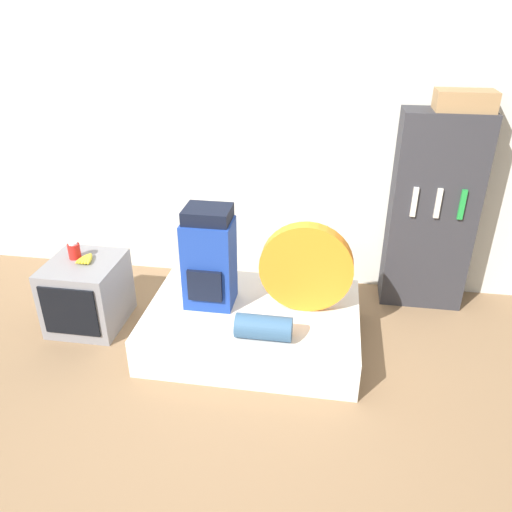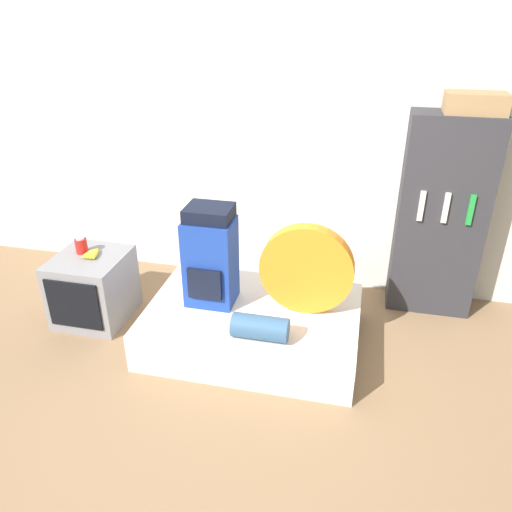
{
  "view_description": "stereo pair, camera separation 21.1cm",
  "coord_description": "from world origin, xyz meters",
  "views": [
    {
      "loc": [
        0.67,
        -2.36,
        2.4
      ],
      "look_at": [
        0.17,
        0.77,
        0.76
      ],
      "focal_mm": 35.0,
      "sensor_mm": 36.0,
      "label": 1
    },
    {
      "loc": [
        0.88,
        -2.32,
        2.4
      ],
      "look_at": [
        0.17,
        0.77,
        0.76
      ],
      "focal_mm": 35.0,
      "sensor_mm": 36.0,
      "label": 2
    }
  ],
  "objects": [
    {
      "name": "sleeping_roll",
      "position": [
        0.28,
        0.42,
        0.39
      ],
      "size": [
        0.39,
        0.17,
        0.17
      ],
      "color": "#33567A",
      "rests_on": "bed"
    },
    {
      "name": "wall_back",
      "position": [
        0.0,
        1.83,
        1.3
      ],
      "size": [
        8.0,
        0.05,
        2.6
      ],
      "color": "silver",
      "rests_on": "ground_plane"
    },
    {
      "name": "television",
      "position": [
        -1.21,
        0.81,
        0.28
      ],
      "size": [
        0.55,
        0.6,
        0.56
      ],
      "color": "gray",
      "rests_on": "ground_plane"
    },
    {
      "name": "banana_bunch",
      "position": [
        -1.19,
        0.85,
        0.58
      ],
      "size": [
        0.14,
        0.18,
        0.04
      ],
      "color": "yellow",
      "rests_on": "television"
    },
    {
      "name": "bed",
      "position": [
        0.15,
        0.77,
        0.15
      ],
      "size": [
        1.59,
        1.11,
        0.31
      ],
      "color": "silver",
      "rests_on": "ground_plane"
    },
    {
      "name": "backpack",
      "position": [
        -0.18,
        0.81,
        0.68
      ],
      "size": [
        0.36,
        0.33,
        0.77
      ],
      "color": "navy",
      "rests_on": "bed"
    },
    {
      "name": "tent_bag",
      "position": [
        0.53,
        0.84,
        0.65
      ],
      "size": [
        0.69,
        0.11,
        0.69
      ],
      "color": "orange",
      "rests_on": "bed"
    },
    {
      "name": "ground_plane",
      "position": [
        0.0,
        0.0,
        0.0
      ],
      "size": [
        16.0,
        16.0,
        0.0
      ],
      "primitive_type": "plane",
      "color": "#846647"
    },
    {
      "name": "bookshelf",
      "position": [
        1.5,
        1.62,
        0.83
      ],
      "size": [
        0.67,
        0.35,
        1.65
      ],
      "color": "#2D2D33",
      "rests_on": "ground_plane"
    },
    {
      "name": "cardboard_box",
      "position": [
        1.6,
        1.62,
        1.73
      ],
      "size": [
        0.43,
        0.25,
        0.15
      ],
      "color": "#99754C",
      "rests_on": "bookshelf"
    },
    {
      "name": "canister",
      "position": [
        -1.3,
        0.88,
        0.63
      ],
      "size": [
        0.09,
        0.09,
        0.14
      ],
      "color": "red",
      "rests_on": "television"
    }
  ]
}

